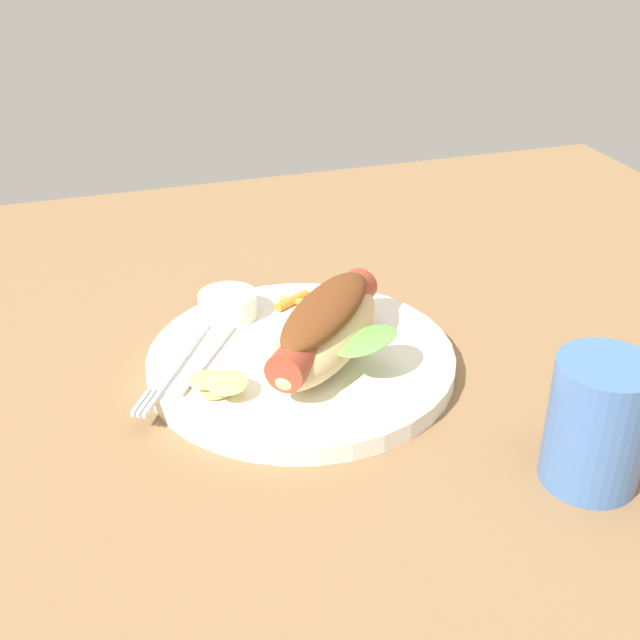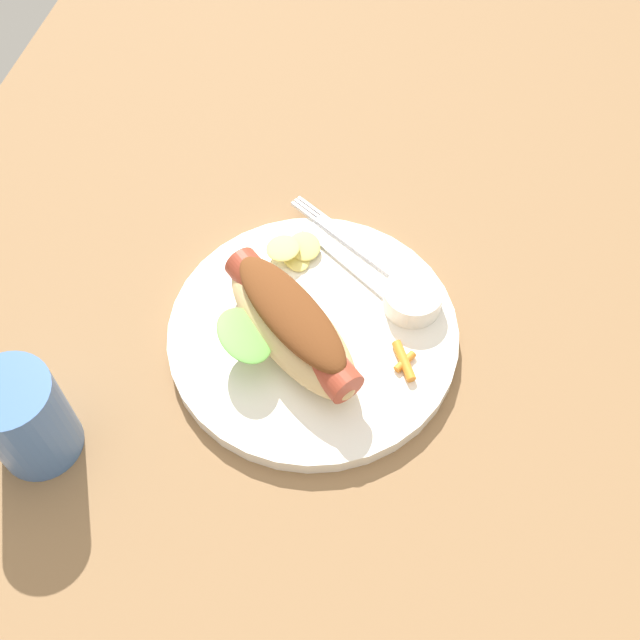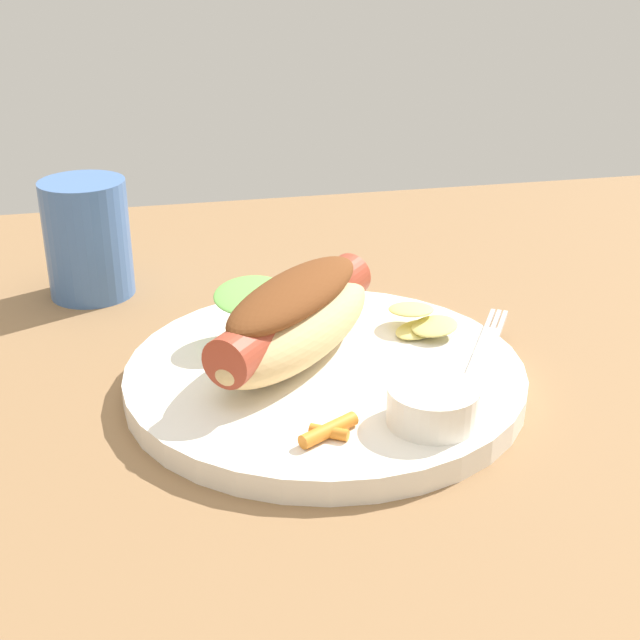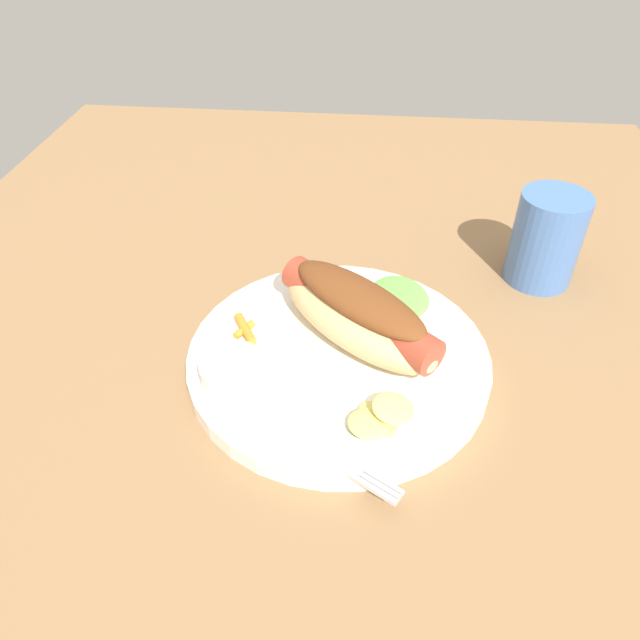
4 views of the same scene
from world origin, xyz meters
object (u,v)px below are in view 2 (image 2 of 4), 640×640
Objects in this scene: sauce_ramekin at (413,298)px; drinking_cup at (25,419)px; chips_pile at (294,250)px; carrot_garnish at (404,361)px; hot_dog at (291,324)px; plate at (313,334)px; knife at (359,268)px; fork at (362,249)px.

drinking_cup is (-19.51, 27.53, 1.99)cm from sauce_ramekin.
drinking_cup is at bearing 145.06° from chips_pile.
carrot_garnish is at bearing -176.83° from sauce_ramekin.
hot_dog reaches higher than sauce_ramekin.
plate is 8.65cm from carrot_garnish.
drinking_cup is (-15.01, 19.46, 3.90)cm from plate.
hot_dog is at bearing 122.95° from sauce_ramekin.
hot_dog is 4.38× the size of carrot_garnish.
knife reaches higher than plate.
carrot_garnish is 0.40× the size of drinking_cup.
sauce_ramekin is at bearing -60.88° from plate.
hot_dog is at bearing 99.40° from knife.
knife is (-2.19, -0.16, -0.02)cm from fork.
hot_dog is (-1.72, 1.52, 3.72)cm from plate.
carrot_garnish is at bearing 156.48° from knife.
drinking_cup reaches higher than hot_dog.
chips_pile is (9.38, 2.10, -2.15)cm from hot_dog.
plate is at bearing -154.72° from chips_pile.
chips_pile is at bearing 48.34° from fork.
hot_dog is 10.39cm from knife.
plate is at bearing 78.94° from carrot_garnish.
hot_dog reaches higher than chips_pile.
sauce_ramekin is at bearing -105.16° from chips_pile.
hot_dog is 1.24× the size of knife.
chips_pile is 0.63× the size of drinking_cup.
hot_dog reaches higher than knife.
fork is (5.09, 5.59, -0.91)cm from sauce_ramekin.
hot_dog is at bearing 90.45° from carrot_garnish.
drinking_cup is (-22.67, 15.84, 2.33)cm from chips_pile.
carrot_garnish is at bearing -127.73° from chips_pile.
chips_pile is (0.26, 6.26, 0.59)cm from knife.
chips_pile is at bearing 25.28° from plate.
fork is 4.07× the size of carrot_garnish.
drinking_cup is (-13.29, 17.94, 0.18)cm from hot_dog.
hot_dog is 1.08× the size of fork.
knife is 1.42× the size of drinking_cup.
plate is 1.69× the size of fork.
hot_dog reaches higher than plate.
carrot_garnish is (-9.04, -5.77, 0.22)cm from knife.
chips_pile is (-1.93, 6.10, 0.57)cm from fork.
fork is at bearing -14.50° from plate.
carrot_garnish is (-11.23, -5.93, 0.20)cm from fork.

